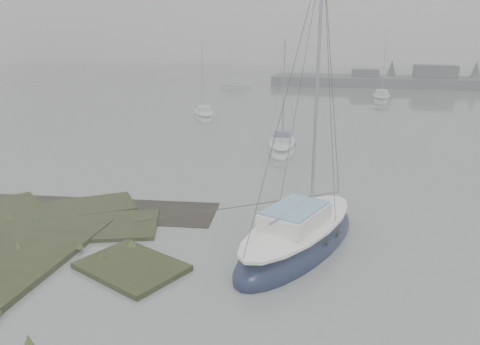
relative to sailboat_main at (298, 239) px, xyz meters
name	(u,v)px	position (x,y,z in m)	size (l,w,h in m)	color
ground	(266,118)	(-5.95, 27.51, -0.35)	(160.00, 160.00, 0.00)	slate
sailboat_main	(298,239)	(0.00, 0.00, 0.00)	(5.38, 8.43, 11.32)	#121B36
sailboat_white	(282,148)	(-2.66, 14.95, -0.10)	(2.45, 5.87, 8.06)	silver
sailboat_far_a	(204,116)	(-11.68, 26.09, -0.11)	(3.78, 5.79, 7.78)	silver
sailboat_far_b	(381,99)	(5.54, 41.74, -0.07)	(2.42, 6.44, 8.94)	#A3AAAD
sailboat_far_c	(235,88)	(-14.41, 50.40, -0.13)	(5.08, 2.04, 7.00)	#A6ABB0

